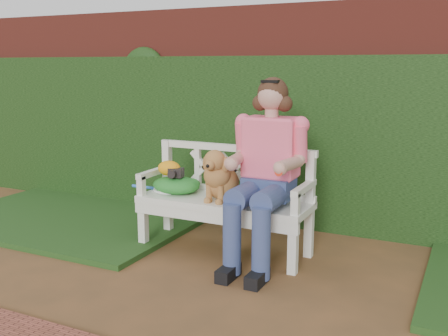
% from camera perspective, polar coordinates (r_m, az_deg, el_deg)
% --- Properties ---
extents(ground, '(60.00, 60.00, 0.00)m').
position_cam_1_polar(ground, '(3.88, 2.96, -13.43)').
color(ground, '#513921').
extents(brick_wall, '(10.00, 0.30, 2.20)m').
position_cam_1_polar(brick_wall, '(5.35, 11.10, 5.47)').
color(brick_wall, maroon).
rests_on(brick_wall, ground).
extents(ivy_hedge, '(10.00, 0.18, 1.70)m').
position_cam_1_polar(ivy_hedge, '(5.17, 10.37, 2.51)').
color(ivy_hedge, '#2E5920').
rests_on(ivy_hedge, ground).
extents(grass_left, '(2.60, 2.00, 0.05)m').
position_cam_1_polar(grass_left, '(5.82, -15.70, -5.08)').
color(grass_left, '#1E3F17').
rests_on(grass_left, ground).
extents(garden_bench, '(1.61, 0.69, 0.48)m').
position_cam_1_polar(garden_bench, '(4.58, -0.00, -6.27)').
color(garden_bench, white).
rests_on(garden_bench, ground).
extents(seated_woman, '(0.93, 1.05, 1.55)m').
position_cam_1_polar(seated_woman, '(4.27, 4.84, -0.18)').
color(seated_woman, '#E62E47').
rests_on(seated_woman, ground).
extents(dog, '(0.34, 0.44, 0.45)m').
position_cam_1_polar(dog, '(4.43, -0.38, -0.64)').
color(dog, '#945929').
rests_on(dog, garden_bench).
extents(tennis_racket, '(0.61, 0.32, 0.03)m').
position_cam_1_polar(tennis_racket, '(4.80, -6.26, -2.37)').
color(tennis_racket, silver).
rests_on(tennis_racket, garden_bench).
extents(green_bag, '(0.46, 0.36, 0.15)m').
position_cam_1_polar(green_bag, '(4.72, -5.22, -1.81)').
color(green_bag, '#377F2F').
rests_on(green_bag, garden_bench).
extents(camera_item, '(0.14, 0.11, 0.08)m').
position_cam_1_polar(camera_item, '(4.67, -5.24, -0.50)').
color(camera_item, black).
rests_on(camera_item, green_bag).
extents(baseball_glove, '(0.24, 0.20, 0.14)m').
position_cam_1_polar(baseball_glove, '(4.73, -5.99, -0.03)').
color(baseball_glove, orange).
rests_on(baseball_glove, green_bag).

